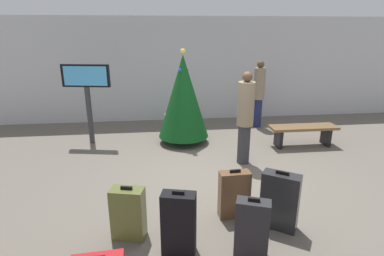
{
  "coord_description": "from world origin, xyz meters",
  "views": [
    {
      "loc": [
        -1.05,
        -5.06,
        2.59
      ],
      "look_at": [
        -0.44,
        0.15,
        0.9
      ],
      "focal_mm": 28.89,
      "sensor_mm": 36.0,
      "label": 1
    }
  ],
  "objects_px": {
    "traveller_1": "(259,92)",
    "suitcase_2": "(280,201)",
    "traveller_0": "(245,116)",
    "suitcase_5": "(234,194)",
    "suitcase_3": "(179,224)",
    "suitcase_4": "(128,213)",
    "flight_info_kiosk": "(87,87)",
    "waiting_bench": "(303,131)",
    "suitcase_1": "(252,230)",
    "holiday_tree": "(183,96)"
  },
  "relations": [
    {
      "from": "flight_info_kiosk",
      "to": "waiting_bench",
      "type": "xyz_separation_m",
      "value": [
        4.87,
        -0.78,
        -0.97
      ]
    },
    {
      "from": "suitcase_1",
      "to": "suitcase_3",
      "type": "relative_size",
      "value": 0.94
    },
    {
      "from": "waiting_bench",
      "to": "suitcase_3",
      "type": "bearing_deg",
      "value": -133.62
    },
    {
      "from": "suitcase_2",
      "to": "suitcase_5",
      "type": "height_order",
      "value": "suitcase_2"
    },
    {
      "from": "suitcase_3",
      "to": "flight_info_kiosk",
      "type": "bearing_deg",
      "value": 113.64
    },
    {
      "from": "suitcase_2",
      "to": "suitcase_5",
      "type": "bearing_deg",
      "value": 148.35
    },
    {
      "from": "holiday_tree",
      "to": "traveller_0",
      "type": "distance_m",
      "value": 1.71
    },
    {
      "from": "flight_info_kiosk",
      "to": "suitcase_3",
      "type": "height_order",
      "value": "flight_info_kiosk"
    },
    {
      "from": "traveller_0",
      "to": "suitcase_4",
      "type": "distance_m",
      "value": 3.06
    },
    {
      "from": "waiting_bench",
      "to": "suitcase_2",
      "type": "xyz_separation_m",
      "value": [
        -1.72,
        -2.9,
        0.04
      ]
    },
    {
      "from": "traveller_1",
      "to": "suitcase_5",
      "type": "xyz_separation_m",
      "value": [
        -1.7,
        -4.15,
        -0.61
      ]
    },
    {
      "from": "waiting_bench",
      "to": "suitcase_5",
      "type": "xyz_separation_m",
      "value": [
        -2.26,
        -2.57,
        -0.01
      ]
    },
    {
      "from": "holiday_tree",
      "to": "suitcase_2",
      "type": "relative_size",
      "value": 2.61
    },
    {
      "from": "suitcase_1",
      "to": "suitcase_3",
      "type": "height_order",
      "value": "suitcase_3"
    },
    {
      "from": "traveller_1",
      "to": "suitcase_1",
      "type": "relative_size",
      "value": 2.27
    },
    {
      "from": "suitcase_2",
      "to": "traveller_0",
      "type": "bearing_deg",
      "value": 87.02
    },
    {
      "from": "suitcase_3",
      "to": "suitcase_5",
      "type": "xyz_separation_m",
      "value": [
        0.84,
        0.68,
        -0.05
      ]
    },
    {
      "from": "suitcase_4",
      "to": "suitcase_5",
      "type": "relative_size",
      "value": 1.0
    },
    {
      "from": "traveller_0",
      "to": "suitcase_5",
      "type": "xyz_separation_m",
      "value": [
        -0.65,
        -1.82,
        -0.63
      ]
    },
    {
      "from": "flight_info_kiosk",
      "to": "suitcase_1",
      "type": "distance_m",
      "value": 5.04
    },
    {
      "from": "suitcase_1",
      "to": "suitcase_4",
      "type": "xyz_separation_m",
      "value": [
        -1.45,
        0.55,
        -0.03
      ]
    },
    {
      "from": "traveller_1",
      "to": "suitcase_2",
      "type": "height_order",
      "value": "traveller_1"
    },
    {
      "from": "suitcase_1",
      "to": "suitcase_5",
      "type": "height_order",
      "value": "suitcase_1"
    },
    {
      "from": "flight_info_kiosk",
      "to": "suitcase_4",
      "type": "xyz_separation_m",
      "value": [
        1.15,
        -3.66,
        -0.98
      ]
    },
    {
      "from": "waiting_bench",
      "to": "suitcase_5",
      "type": "bearing_deg",
      "value": -131.33
    },
    {
      "from": "waiting_bench",
      "to": "suitcase_5",
      "type": "height_order",
      "value": "suitcase_5"
    },
    {
      "from": "traveller_0",
      "to": "traveller_1",
      "type": "relative_size",
      "value": 1.02
    },
    {
      "from": "suitcase_4",
      "to": "holiday_tree",
      "type": "bearing_deg",
      "value": 73.5
    },
    {
      "from": "waiting_bench",
      "to": "suitcase_2",
      "type": "bearing_deg",
      "value": -120.7
    },
    {
      "from": "holiday_tree",
      "to": "suitcase_4",
      "type": "height_order",
      "value": "holiday_tree"
    },
    {
      "from": "traveller_1",
      "to": "suitcase_2",
      "type": "xyz_separation_m",
      "value": [
        -1.16,
        -4.48,
        -0.56
      ]
    },
    {
      "from": "traveller_0",
      "to": "suitcase_3",
      "type": "xyz_separation_m",
      "value": [
        -1.49,
        -2.5,
        -0.57
      ]
    },
    {
      "from": "flight_info_kiosk",
      "to": "suitcase_5",
      "type": "relative_size",
      "value": 2.52
    },
    {
      "from": "suitcase_2",
      "to": "suitcase_5",
      "type": "relative_size",
      "value": 1.14
    },
    {
      "from": "suitcase_3",
      "to": "suitcase_4",
      "type": "distance_m",
      "value": 0.72
    },
    {
      "from": "holiday_tree",
      "to": "waiting_bench",
      "type": "height_order",
      "value": "holiday_tree"
    },
    {
      "from": "traveller_0",
      "to": "suitcase_4",
      "type": "height_order",
      "value": "traveller_0"
    },
    {
      "from": "traveller_1",
      "to": "waiting_bench",
      "type": "bearing_deg",
      "value": -70.38
    },
    {
      "from": "suitcase_5",
      "to": "suitcase_4",
      "type": "bearing_deg",
      "value": -167.88
    },
    {
      "from": "holiday_tree",
      "to": "traveller_0",
      "type": "bearing_deg",
      "value": -50.28
    },
    {
      "from": "suitcase_1",
      "to": "suitcase_5",
      "type": "distance_m",
      "value": 0.86
    },
    {
      "from": "flight_info_kiosk",
      "to": "traveller_1",
      "type": "distance_m",
      "value": 4.39
    },
    {
      "from": "traveller_0",
      "to": "suitcase_5",
      "type": "relative_size",
      "value": 2.51
    },
    {
      "from": "flight_info_kiosk",
      "to": "traveller_1",
      "type": "xyz_separation_m",
      "value": [
        4.3,
        0.8,
        -0.37
      ]
    },
    {
      "from": "waiting_bench",
      "to": "suitcase_3",
      "type": "height_order",
      "value": "suitcase_3"
    },
    {
      "from": "holiday_tree",
      "to": "suitcase_5",
      "type": "relative_size",
      "value": 2.98
    },
    {
      "from": "suitcase_5",
      "to": "holiday_tree",
      "type": "bearing_deg",
      "value": 98.0
    },
    {
      "from": "traveller_0",
      "to": "suitcase_2",
      "type": "bearing_deg",
      "value": -92.98
    },
    {
      "from": "flight_info_kiosk",
      "to": "suitcase_4",
      "type": "height_order",
      "value": "flight_info_kiosk"
    },
    {
      "from": "suitcase_1",
      "to": "traveller_0",
      "type": "bearing_deg",
      "value": 76.23
    }
  ]
}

